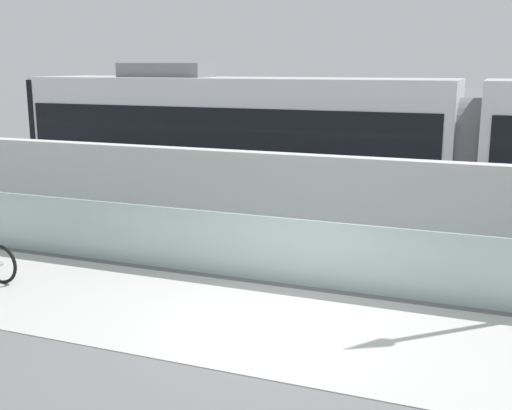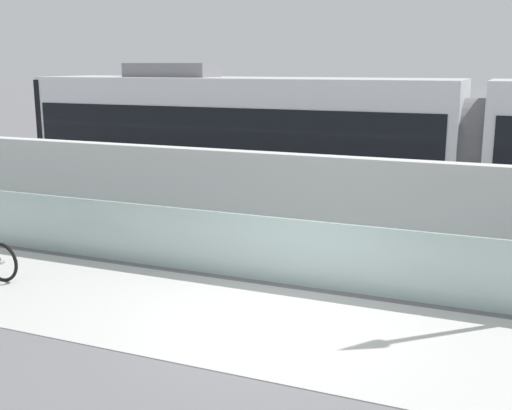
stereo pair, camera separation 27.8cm
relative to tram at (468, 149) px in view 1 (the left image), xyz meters
The scene contains 7 objects.
ground_plane 7.45m from the tram, 108.11° to the right, with size 200.00×200.00×0.00m, color slate.
bike_path_deck 7.45m from the tram, 108.11° to the right, with size 32.00×3.20×0.01m, color beige.
glass_parapet 5.63m from the tram, 114.14° to the right, with size 32.00×0.05×1.18m, color #ADC6C1.
concrete_barrier_wall 4.00m from the tram, 125.00° to the right, with size 32.00×0.36×2.04m, color silver.
tram_rail_near 3.02m from the tram, 162.24° to the right, with size 32.00×0.08×0.01m, color #595654.
tram_rail_far 3.02m from the tram, 162.24° to the left, with size 32.00×0.08×0.01m, color #595654.
tram is the anchor object (origin of this frame).
Camera 1 is at (3.01, -8.33, 3.78)m, focal length 44.85 mm.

